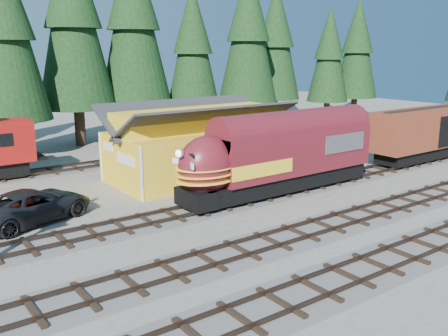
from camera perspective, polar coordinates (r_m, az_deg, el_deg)
ground at (r=27.61m, az=9.30°, el=-5.37°), size 120.00×120.00×0.00m
track_siding at (r=37.41m, az=15.73°, el=-0.64°), size 68.00×3.20×0.33m
track_main_south at (r=34.20m, az=23.62°, el=-2.57°), size 68.00×3.20×0.33m
track_spur at (r=38.25m, az=-21.90°, el=-0.82°), size 32.00×3.20×0.33m
depot at (r=34.80m, az=-2.92°, el=3.71°), size 12.80×7.00×5.30m
conifer_backdrop at (r=48.44m, az=-10.05°, el=14.96°), size 77.97×22.96×17.26m
locomotive at (r=30.63m, az=5.82°, el=1.09°), size 14.31×2.84×3.89m
boxcar at (r=43.52m, az=22.53°, el=3.90°), size 12.52×2.68×3.94m
pickup_truck_a at (r=27.94m, az=-21.03°, el=-4.01°), size 6.88×4.73×1.75m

